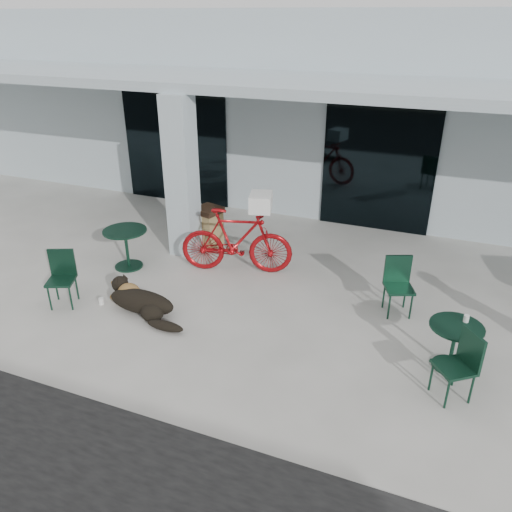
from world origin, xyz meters
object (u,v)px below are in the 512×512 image
at_px(cafe_chair_far_b, 454,367).
at_px(trash_receptacle, 209,227).
at_px(bicycle, 236,241).
at_px(cafe_table_near, 127,249).
at_px(dog, 142,301).
at_px(cafe_table_far, 453,346).
at_px(cafe_chair_far_a, 399,288).
at_px(cafe_chair_near, 61,280).

xyz_separation_m(cafe_chair_far_b, trash_receptacle, (-4.89, 3.02, -0.05)).
xyz_separation_m(bicycle, trash_receptacle, (-1.00, 0.86, -0.20)).
distance_m(cafe_table_near, cafe_chair_far_b, 6.09).
relative_size(bicycle, trash_receptacle, 2.48).
bearing_deg(dog, cafe_table_near, 151.86).
bearing_deg(trash_receptacle, bicycle, -40.53).
xyz_separation_m(dog, cafe_table_far, (4.71, 0.38, 0.11)).
relative_size(bicycle, cafe_chair_far_a, 2.18).
bearing_deg(trash_receptacle, cafe_chair_near, -111.25).
height_order(bicycle, cafe_chair_far_b, bicycle).
bearing_deg(cafe_chair_far_a, trash_receptacle, 140.24).
relative_size(dog, cafe_chair_far_b, 1.43).
distance_m(cafe_chair_far_a, trash_receptacle, 4.19).
relative_size(cafe_table_near, cafe_chair_near, 0.87).
distance_m(bicycle, cafe_chair_near, 3.09).
relative_size(cafe_table_far, trash_receptacle, 0.85).
distance_m(cafe_table_near, cafe_table_far, 5.94).
bearing_deg(trash_receptacle, cafe_table_near, -124.21).
bearing_deg(bicycle, trash_receptacle, 34.21).
distance_m(cafe_chair_near, trash_receptacle, 3.26).
distance_m(cafe_table_far, trash_receptacle, 5.42).
bearing_deg(cafe_chair_far_b, dog, -129.95).
xyz_separation_m(bicycle, cafe_chair_far_b, (3.89, -2.16, -0.15)).
relative_size(dog, trash_receptacle, 1.60).
xyz_separation_m(bicycle, cafe_table_far, (3.87, -1.52, -0.29)).
xyz_separation_m(cafe_chair_near, trash_receptacle, (1.18, 3.04, -0.05)).
xyz_separation_m(cafe_table_near, cafe_chair_far_b, (5.89, -1.55, 0.09)).
height_order(cafe_chair_near, cafe_chair_far_a, cafe_chair_far_a).
xyz_separation_m(cafe_table_far, cafe_chair_far_b, (0.02, -0.64, 0.13)).
distance_m(bicycle, cafe_chair_far_a, 3.03).
bearing_deg(trash_receptacle, cafe_chair_far_b, -31.68).
relative_size(cafe_table_near, cafe_chair_far_a, 0.86).
height_order(cafe_table_far, cafe_chair_far_a, cafe_chair_far_a).
bearing_deg(cafe_chair_far_a, dog, 179.15).
distance_m(cafe_chair_near, cafe_chair_far_b, 6.07).
height_order(cafe_chair_far_a, trash_receptacle, cafe_chair_far_a).
xyz_separation_m(cafe_chair_far_a, cafe_chair_far_b, (0.89, -1.76, -0.01)).
bearing_deg(cafe_chair_near, cafe_chair_far_b, -23.19).
height_order(dog, cafe_chair_far_b, cafe_chair_far_b).
bearing_deg(cafe_chair_near, cafe_table_near, 60.02).
height_order(cafe_table_far, cafe_chair_far_b, cafe_chair_far_b).
bearing_deg(cafe_table_near, cafe_chair_near, -96.60).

